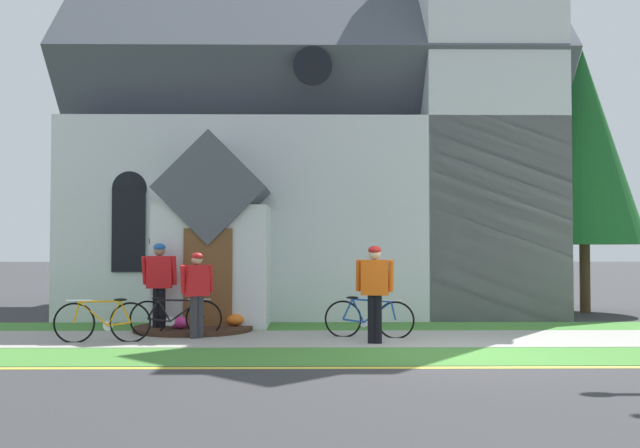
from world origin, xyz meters
TOP-DOWN VIEW (x-y plane):
  - ground at (0.00, 4.00)m, footprint 140.00×140.00m
  - sidewalk_slab at (-2.27, 1.96)m, footprint 32.00×2.49m
  - grass_verge at (-2.27, -0.23)m, footprint 32.00×1.89m
  - church_lawn at (-2.27, 4.05)m, footprint 24.00×1.70m
  - curb_paint_stripe at (-2.27, -1.33)m, footprint 28.00×0.16m
  - church_building at (-1.68, 8.50)m, footprint 12.47×9.80m
  - church_sign at (-4.71, 3.65)m, footprint 2.02×0.20m
  - flower_bed at (-4.69, 3.24)m, footprint 2.42×2.42m
  - bicycle_yellow at (-1.21, 2.09)m, footprint 1.69×0.37m
  - bicycle_orange at (-6.05, 1.47)m, footprint 1.72×0.18m
  - bicycle_green at (-4.91, 2.37)m, footprint 1.77×0.12m
  - cyclist_in_blue_jersey at (-4.45, 1.99)m, footprint 0.56×0.50m
  - cyclist_in_red_jersey at (-5.36, 2.99)m, footprint 0.69×0.31m
  - cyclist_in_green_jersey at (-1.17, 1.22)m, footprint 0.66×0.37m
  - roadside_conifer at (4.91, 7.36)m, footprint 3.10×3.10m

SIDE VIEW (x-z plane):
  - ground at x=0.00m, z-range 0.00..0.00m
  - curb_paint_stripe at x=-2.27m, z-range 0.00..0.01m
  - grass_verge at x=-2.27m, z-range 0.00..0.01m
  - church_lawn at x=-2.27m, z-range 0.00..0.01m
  - sidewalk_slab at x=-2.27m, z-range 0.00..0.01m
  - flower_bed at x=-4.69m, z-range -0.10..0.24m
  - bicycle_green at x=-4.91m, z-range -0.02..0.75m
  - bicycle_yellow at x=-1.21m, z-range -0.03..0.77m
  - bicycle_orange at x=-6.05m, z-range -0.02..0.78m
  - cyclist_in_blue_jersey at x=-4.45m, z-range 0.13..1.74m
  - cyclist_in_green_jersey at x=-1.17m, z-range 0.16..1.90m
  - cyclist_in_red_jersey at x=-5.36m, z-range 0.17..1.96m
  - church_sign at x=-4.71m, z-range 0.30..2.20m
  - roadside_conifer at x=4.91m, z-range 0.88..7.86m
  - church_building at x=-1.68m, z-range -2.05..11.27m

